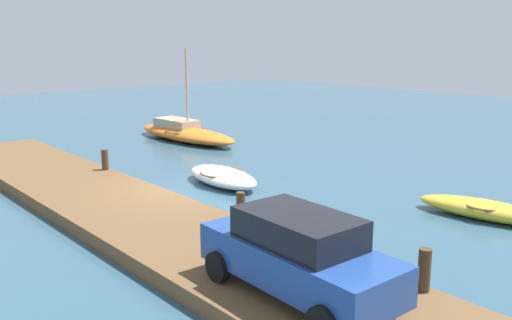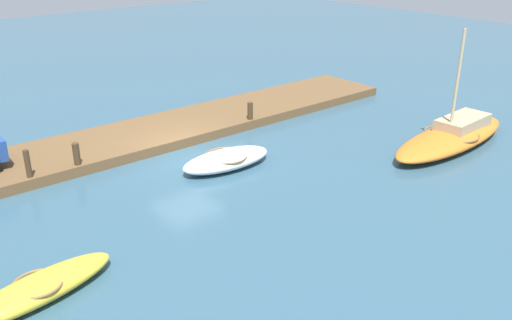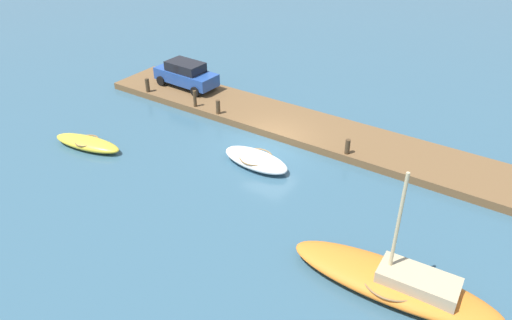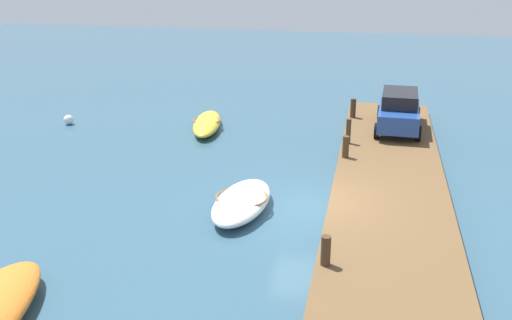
% 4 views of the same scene
% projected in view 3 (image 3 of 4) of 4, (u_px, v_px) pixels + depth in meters
% --- Properties ---
extents(ground_plane, '(84.00, 84.00, 0.00)m').
position_uv_depth(ground_plane, '(271.00, 144.00, 25.92)').
color(ground_plane, '#33566B').
extents(dock_platform, '(25.33, 3.75, 0.41)m').
position_uv_depth(dock_platform, '(294.00, 124.00, 27.49)').
color(dock_platform, brown).
rests_on(dock_platform, ground_plane).
extents(rowboat_yellow, '(4.17, 1.84, 0.57)m').
position_uv_depth(rowboat_yellow, '(87.00, 143.00, 25.46)').
color(rowboat_yellow, gold).
rests_on(rowboat_yellow, ground_plane).
extents(sailboat_orange, '(7.55, 2.54, 4.86)m').
position_uv_depth(sailboat_orange, '(395.00, 281.00, 16.86)').
color(sailboat_orange, orange).
rests_on(sailboat_orange, ground_plane).
extents(rowboat_white, '(3.76, 1.83, 0.63)m').
position_uv_depth(rowboat_white, '(256.00, 160.00, 23.97)').
color(rowboat_white, white).
rests_on(rowboat_white, ground_plane).
extents(mooring_post_west, '(0.25, 0.25, 0.78)m').
position_uv_depth(mooring_post_west, '(348.00, 147.00, 24.12)').
color(mooring_post_west, '#47331E').
rests_on(mooring_post_west, dock_platform).
extents(mooring_post_mid_west, '(0.25, 0.25, 0.83)m').
position_uv_depth(mooring_post_mid_west, '(218.00, 107.00, 27.98)').
color(mooring_post_mid_west, '#47331E').
rests_on(mooring_post_mid_west, dock_platform).
extents(mooring_post_mid_east, '(0.20, 0.20, 1.01)m').
position_uv_depth(mooring_post_mid_east, '(195.00, 99.00, 28.75)').
color(mooring_post_mid_east, '#47331E').
rests_on(mooring_post_mid_east, dock_platform).
extents(mooring_post_east, '(0.25, 0.25, 0.88)m').
position_uv_depth(mooring_post_east, '(147.00, 85.00, 30.64)').
color(mooring_post_east, '#47331E').
rests_on(mooring_post_east, dock_platform).
extents(parked_car, '(4.32, 2.00, 1.67)m').
position_uv_depth(parked_car, '(186.00, 74.00, 31.12)').
color(parked_car, '#234793').
rests_on(parked_car, dock_platform).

